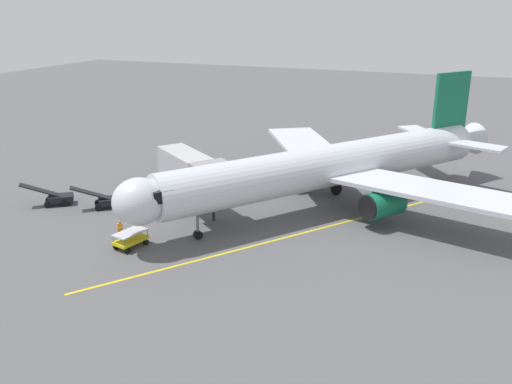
{
  "coord_description": "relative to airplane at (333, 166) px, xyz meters",
  "views": [
    {
      "loc": [
        -12.55,
        46.12,
        17.89
      ],
      "look_at": [
        3.77,
        6.28,
        3.0
      ],
      "focal_mm": 38.1,
      "sensor_mm": 36.0,
      "label": 1
    }
  ],
  "objects": [
    {
      "name": "baggage_cart_starboard_side",
      "position": [
        12.21,
        14.49,
        -3.35
      ],
      "size": [
        2.04,
        2.85,
        1.27
      ],
      "color": "yellow",
      "rests_on": "ground"
    },
    {
      "name": "airplane",
      "position": [
        0.0,
        0.0,
        0.0
      ],
      "size": [
        31.32,
        34.87,
        11.5
      ],
      "color": "silver",
      "rests_on": "ground"
    },
    {
      "name": "apron_lead_in_line",
      "position": [
        0.17,
        6.23,
        -4.0
      ],
      "size": [
        23.71,
        32.5,
        0.01
      ],
      "primitive_type": "cube",
      "rotation": [
        0.0,
        0.0,
        -0.63
      ],
      "color": "yellow",
      "rests_on": "ground"
    },
    {
      "name": "ground_crew_wing_walker",
      "position": [
        8.67,
        7.18,
        -3.12
      ],
      "size": [
        0.38,
        0.46,
        1.71
      ],
      "color": "#23232D",
      "rests_on": "ground"
    },
    {
      "name": "ground_crew_marshaller",
      "position": [
        13.67,
        13.77,
        -3.12
      ],
      "size": [
        0.47,
        0.45,
        1.71
      ],
      "color": "#23232D",
      "rests_on": "ground"
    },
    {
      "name": "belt_loader_portside",
      "position": [
        24.09,
        9.14,
        -3.29
      ],
      "size": [
        4.37,
        3.72,
        2.32
      ],
      "color": "black",
      "rests_on": "ground"
    },
    {
      "name": "belt_loader_near_nose",
      "position": [
        19.25,
        8.0,
        -3.29
      ],
      "size": [
        4.3,
        3.83,
        2.32
      ],
      "color": "black",
      "rests_on": "ground"
    },
    {
      "name": "jet_bridge",
      "position": [
        10.97,
        5.97,
        -0.24
      ],
      "size": [
        10.35,
        8.46,
        5.4
      ],
      "color": "#B7B7BC",
      "rests_on": "ground"
    },
    {
      "name": "ground_plane",
      "position": [
        1.1,
        0.42,
        -4.0
      ],
      "size": [
        220.0,
        220.0,
        0.0
      ],
      "primitive_type": "plane",
      "color": "#565659"
    }
  ]
}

